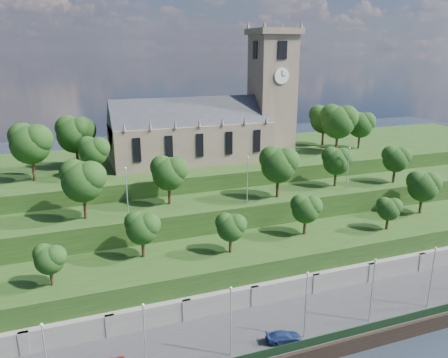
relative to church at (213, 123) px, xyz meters
name	(u,v)px	position (x,y,z in m)	size (l,w,h in m)	color
promenade	(303,325)	(-0.79, -39.98, -21.52)	(160.00, 12.00, 2.00)	#2D2D30
quay_wall	(328,352)	(-0.79, -46.03, -21.42)	(160.00, 0.50, 2.20)	black
fence	(326,338)	(-0.79, -45.38, -19.92)	(160.00, 0.10, 1.20)	black
retaining_wall	(283,293)	(-0.79, -34.01, -20.02)	(160.00, 2.10, 5.00)	slate
embankment_lower	(266,266)	(-0.79, -27.98, -18.52)	(160.00, 12.00, 8.00)	#1D3913
embankment_upper	(240,229)	(-0.79, -16.98, -16.52)	(160.00, 10.00, 12.00)	#1D3913
hilltop	(205,188)	(-0.79, 4.02, -15.02)	(160.00, 32.00, 15.00)	#1D3913
church	(213,123)	(0.00, 0.00, 0.00)	(38.60, 12.35, 27.60)	#6E5D4D
trees_lower	(297,209)	(4.66, -27.37, -9.86)	(68.73, 8.59, 8.05)	#312013
trees_upper	(238,167)	(-1.67, -17.83, -4.70)	(63.98, 8.84, 9.33)	#312013
trees_hilltop	(222,128)	(1.47, -1.36, -0.85)	(76.46, 15.73, 10.74)	#312013
lamp_posts_promenade	(306,301)	(-2.79, -43.48, -15.27)	(60.36, 0.36, 9.24)	#B2B2B7
lamp_posts_upper	(247,176)	(-0.79, -19.98, -5.82)	(40.36, 0.36, 8.17)	#B2B2B7
car_right	(283,337)	(-5.62, -43.32, -19.87)	(1.83, 4.50, 1.31)	navy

